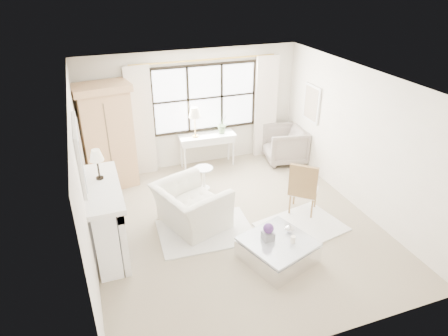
{
  "coord_description": "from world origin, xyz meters",
  "views": [
    {
      "loc": [
        -2.26,
        -5.69,
        4.33
      ],
      "look_at": [
        -0.15,
        0.2,
        1.11
      ],
      "focal_mm": 32.0,
      "sensor_mm": 36.0,
      "label": 1
    }
  ],
  "objects_px": {
    "club_armchair": "(191,206)",
    "coffee_table": "(277,250)",
    "armoire": "(107,137)",
    "console_table": "(207,150)"
  },
  "relations": [
    {
      "from": "club_armchair",
      "to": "coffee_table",
      "type": "xyz_separation_m",
      "value": [
        1.05,
        -1.42,
        -0.22
      ]
    },
    {
      "from": "armoire",
      "to": "coffee_table",
      "type": "height_order",
      "value": "armoire"
    },
    {
      "from": "armoire",
      "to": "club_armchair",
      "type": "xyz_separation_m",
      "value": [
        1.21,
        -2.03,
        -0.74
      ]
    },
    {
      "from": "armoire",
      "to": "club_armchair",
      "type": "height_order",
      "value": "armoire"
    },
    {
      "from": "coffee_table",
      "to": "armoire",
      "type": "bearing_deg",
      "value": 104.29
    },
    {
      "from": "console_table",
      "to": "club_armchair",
      "type": "xyz_separation_m",
      "value": [
        -1.01,
        -2.2,
        -0.0
      ]
    },
    {
      "from": "armoire",
      "to": "console_table",
      "type": "bearing_deg",
      "value": -4.47
    },
    {
      "from": "console_table",
      "to": "coffee_table",
      "type": "bearing_deg",
      "value": -86.76
    },
    {
      "from": "armoire",
      "to": "coffee_table",
      "type": "relative_size",
      "value": 1.76
    },
    {
      "from": "coffee_table",
      "to": "console_table",
      "type": "bearing_deg",
      "value": 71.69
    }
  ]
}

